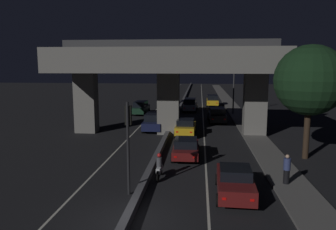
# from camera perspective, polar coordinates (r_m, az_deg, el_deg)

# --- Properties ---
(ground_plane) EXTENTS (200.00, 200.00, 0.00)m
(ground_plane) POSITION_cam_1_polar(r_m,az_deg,el_deg) (14.44, -7.01, -18.03)
(ground_plane) COLOR black
(lane_line_left_inner) EXTENTS (0.12, 126.00, 0.00)m
(lane_line_left_inner) POSITION_cam_1_polar(r_m,az_deg,el_deg) (48.41, -1.95, 1.07)
(lane_line_left_inner) COLOR beige
(lane_line_left_inner) RESTS_ON ground_plane
(lane_line_right_inner) EXTENTS (0.12, 126.00, 0.00)m
(lane_line_right_inner) POSITION_cam_1_polar(r_m,az_deg,el_deg) (48.01, 6.05, 0.96)
(lane_line_right_inner) COLOR beige
(lane_line_right_inner) RESTS_ON ground_plane
(median_divider) EXTENTS (0.37, 126.00, 0.41)m
(median_divider) POSITION_cam_1_polar(r_m,az_deg,el_deg) (48.07, 2.03, 1.25)
(median_divider) COLOR #4C4C51
(median_divider) RESTS_ON ground_plane
(sidewalk_right) EXTENTS (2.11, 126.00, 0.15)m
(sidewalk_right) POSITION_cam_1_polar(r_m,az_deg,el_deg) (41.37, 12.42, -0.35)
(sidewalk_right) COLOR #5B5956
(sidewalk_right) RESTS_ON ground_plane
(elevated_overpass) EXTENTS (19.92, 10.22, 8.76)m
(elevated_overpass) POSITION_cam_1_polar(r_m,az_deg,el_deg) (30.48, 0.08, 8.67)
(elevated_overpass) COLOR slate
(elevated_overpass) RESTS_ON ground_plane
(traffic_light_left_of_median) EXTENTS (0.30, 0.49, 4.70)m
(traffic_light_left_of_median) POSITION_cam_1_polar(r_m,az_deg,el_deg) (16.31, -6.94, -2.90)
(traffic_light_left_of_median) COLOR black
(traffic_light_left_of_median) RESTS_ON ground_plane
(street_lamp) EXTENTS (2.67, 0.32, 7.46)m
(street_lamp) POSITION_cam_1_polar(r_m,az_deg,el_deg) (43.06, 10.86, 5.94)
(street_lamp) COLOR #2D2D30
(street_lamp) RESTS_ON ground_plane
(car_dark_red_lead) EXTENTS (1.99, 4.31, 1.50)m
(car_dark_red_lead) POSITION_cam_1_polar(r_m,az_deg,el_deg) (16.92, 11.57, -11.24)
(car_dark_red_lead) COLOR #591414
(car_dark_red_lead) RESTS_ON ground_plane
(car_dark_red_second) EXTENTS (1.93, 4.18, 1.40)m
(car_dark_red_second) POSITION_cam_1_polar(r_m,az_deg,el_deg) (23.09, 3.13, -5.71)
(car_dark_red_second) COLOR #591414
(car_dark_red_second) RESTS_ON ground_plane
(car_taxi_yellow_third) EXTENTS (1.97, 3.97, 1.55)m
(car_taxi_yellow_third) POSITION_cam_1_polar(r_m,az_deg,el_deg) (30.28, 3.08, -2.09)
(car_taxi_yellow_third) COLOR gold
(car_taxi_yellow_third) RESTS_ON ground_plane
(car_black_fourth) EXTENTS (2.09, 4.27, 1.67)m
(car_black_fourth) POSITION_cam_1_polar(r_m,az_deg,el_deg) (37.45, 8.55, 0.02)
(car_black_fourth) COLOR black
(car_black_fourth) RESTS_ON ground_plane
(car_silver_fifth) EXTENTS (2.04, 4.52, 1.80)m
(car_silver_fifth) POSITION_cam_1_polar(r_m,az_deg,el_deg) (46.02, 3.89, 1.82)
(car_silver_fifth) COLOR gray
(car_silver_fifth) RESTS_ON ground_plane
(car_taxi_yellow_sixth) EXTENTS (1.99, 4.19, 1.75)m
(car_taxi_yellow_sixth) POSITION_cam_1_polar(r_m,az_deg,el_deg) (52.23, 7.74, 2.55)
(car_taxi_yellow_sixth) COLOR gold
(car_taxi_yellow_sixth) RESTS_ON ground_plane
(car_dark_blue_lead_oncoming) EXTENTS (1.97, 4.65, 1.72)m
(car_dark_blue_lead_oncoming) POSITION_cam_1_polar(r_m,az_deg,el_deg) (32.60, -2.45, -1.13)
(car_dark_blue_lead_oncoming) COLOR #141938
(car_dark_blue_lead_oncoming) RESTS_ON ground_plane
(car_dark_green_second_oncoming) EXTENTS (1.91, 4.66, 1.72)m
(car_dark_green_second_oncoming) POSITION_cam_1_polar(r_m,az_deg,el_deg) (43.38, -4.77, 1.31)
(car_dark_green_second_oncoming) COLOR black
(car_dark_green_second_oncoming) RESTS_ON ground_plane
(car_dark_green_third_oncoming) EXTENTS (2.12, 4.20, 1.68)m
(car_dark_green_third_oncoming) POSITION_cam_1_polar(r_m,az_deg,el_deg) (54.06, 0.78, 2.81)
(car_dark_green_third_oncoming) COLOR black
(car_dark_green_third_oncoming) RESTS_ON ground_plane
(motorcycle_white_filtering_near) EXTENTS (0.33, 1.84, 1.49)m
(motorcycle_white_filtering_near) POSITION_cam_1_polar(r_m,az_deg,el_deg) (19.05, -1.54, -9.16)
(motorcycle_white_filtering_near) COLOR black
(motorcycle_white_filtering_near) RESTS_ON ground_plane
(pedestrian_on_sidewalk) EXTENTS (0.38, 0.38, 1.61)m
(pedestrian_on_sidewalk) POSITION_cam_1_polar(r_m,az_deg,el_deg) (18.86, 19.98, -8.88)
(pedestrian_on_sidewalk) COLOR black
(pedestrian_on_sidewalk) RESTS_ON sidewalk_right
(roadside_tree_kerbside_near) EXTENTS (4.79, 4.79, 7.85)m
(roadside_tree_kerbside_near) POSITION_cam_1_polar(r_m,az_deg,el_deg) (24.20, 23.51, 5.55)
(roadside_tree_kerbside_near) COLOR #2D2116
(roadside_tree_kerbside_near) RESTS_ON ground_plane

